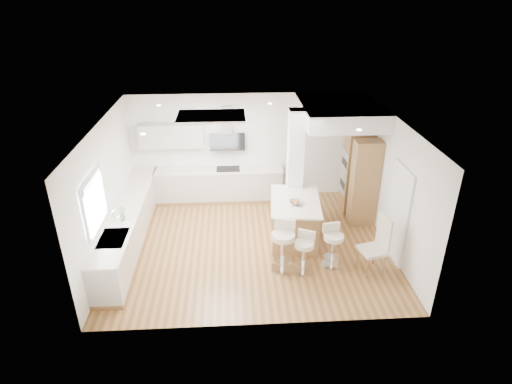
{
  "coord_description": "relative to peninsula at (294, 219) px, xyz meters",
  "views": [
    {
      "loc": [
        -0.39,
        -8.06,
        5.28
      ],
      "look_at": [
        0.12,
        0.4,
        1.1
      ],
      "focal_mm": 30.0,
      "sensor_mm": 36.0,
      "label": 1
    }
  ],
  "objects": [
    {
      "name": "dining_chair",
      "position": [
        1.47,
        -1.29,
        0.17
      ],
      "size": [
        0.58,
        0.58,
        1.23
      ],
      "rotation": [
        0.0,
        0.0,
        0.25
      ],
      "color": "beige",
      "rests_on": "ground"
    },
    {
      "name": "wall_right",
      "position": [
        2.03,
        -0.19,
        0.91
      ],
      "size": [
        0.04,
        5.0,
        2.8
      ],
      "primitive_type": "cube",
      "color": "white",
      "rests_on": "ground"
    },
    {
      "name": "ceiling",
      "position": [
        -0.97,
        -0.19,
        -0.49
      ],
      "size": [
        6.0,
        5.0,
        0.02
      ],
      "primitive_type": "cube",
      "color": "white",
      "rests_on": "ground"
    },
    {
      "name": "wall_back",
      "position": [
        -0.97,
        2.31,
        0.91
      ],
      "size": [
        6.0,
        0.04,
        2.8
      ],
      "primitive_type": "cube",
      "color": "white",
      "rests_on": "ground"
    },
    {
      "name": "counter_left",
      "position": [
        -3.67,
        0.04,
        -0.03
      ],
      "size": [
        0.63,
        4.5,
        1.35
      ],
      "color": "#A07444",
      "rests_on": "ground"
    },
    {
      "name": "wall_left",
      "position": [
        -3.97,
        -0.19,
        0.91
      ],
      "size": [
        0.04,
        5.0,
        2.8
      ],
      "primitive_type": "cube",
      "color": "white",
      "rests_on": "ground"
    },
    {
      "name": "bar_stool_b",
      "position": [
        0.01,
        -1.26,
        0.01
      ],
      "size": [
        0.54,
        0.54,
        0.9
      ],
      "rotation": [
        0.0,
        0.0,
        -0.44
      ],
      "color": "white",
      "rests_on": "ground"
    },
    {
      "name": "peninsula",
      "position": [
        0.0,
        0.0,
        0.0
      ],
      "size": [
        1.22,
        1.7,
        1.05
      ],
      "rotation": [
        0.0,
        0.0,
        -0.1
      ],
      "color": "#A07444",
      "rests_on": "ground"
    },
    {
      "name": "oven_column",
      "position": [
        1.71,
        1.04,
        0.56
      ],
      "size": [
        0.63,
        1.21,
        2.1
      ],
      "color": "#A07444",
      "rests_on": "ground"
    },
    {
      "name": "bar_stool_a",
      "position": [
        -0.4,
        -1.15,
        0.12
      ],
      "size": [
        0.6,
        0.6,
        1.09
      ],
      "rotation": [
        0.0,
        0.0,
        -0.27
      ],
      "color": "white",
      "rests_on": "ground"
    },
    {
      "name": "counter_back",
      "position": [
        -1.89,
        2.04,
        0.2
      ],
      "size": [
        3.62,
        0.63,
        2.5
      ],
      "color": "#A07444",
      "rests_on": "ground"
    },
    {
      "name": "doorway_right",
      "position": [
        2.0,
        -0.79,
        0.51
      ],
      "size": [
        0.05,
        1.0,
        2.1
      ],
      "color": "#4D453D",
      "rests_on": "ground"
    },
    {
      "name": "soffit",
      "position": [
        1.13,
        1.21,
        2.11
      ],
      "size": [
        1.78,
        2.2,
        0.4
      ],
      "color": "white",
      "rests_on": "ground"
    },
    {
      "name": "window_left",
      "position": [
        -3.93,
        -1.09,
        1.2
      ],
      "size": [
        0.06,
        1.28,
        1.07
      ],
      "color": "silver",
      "rests_on": "ground"
    },
    {
      "name": "skylight",
      "position": [
        -1.76,
        0.41,
        2.28
      ],
      "size": [
        4.1,
        2.1,
        0.06
      ],
      "color": "white",
      "rests_on": "ground"
    },
    {
      "name": "pillar",
      "position": [
        0.08,
        0.76,
        0.91
      ],
      "size": [
        0.35,
        0.35,
        2.8
      ],
      "color": "white",
      "rests_on": "ground"
    },
    {
      "name": "bar_stool_c",
      "position": [
        0.63,
        -1.07,
        0.03
      ],
      "size": [
        0.49,
        0.49,
        0.94
      ],
      "rotation": [
        0.0,
        0.0,
        0.19
      ],
      "color": "white",
      "rests_on": "ground"
    },
    {
      "name": "ground",
      "position": [
        -0.97,
        -0.19,
        -0.49
      ],
      "size": [
        6.0,
        6.0,
        0.0
      ],
      "primitive_type": "plane",
      "color": "#A26F3C",
      "rests_on": "ground"
    }
  ]
}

